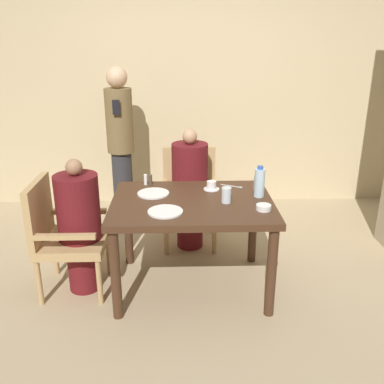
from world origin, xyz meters
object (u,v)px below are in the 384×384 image
object	(u,v)px
teacup_with_saucer	(212,186)
bowl_small	(264,207)
chair_far_side	(190,193)
glass_tall_near	(258,183)
water_bottle	(260,182)
diner_in_left_chair	(80,225)
chair_left_side	(62,232)
standing_host	(121,141)
diner_in_far_chair	(190,189)
glass_tall_mid	(226,195)
plate_main_right	(153,193)
plate_main_left	(165,212)

from	to	relation	value
teacup_with_saucer	bowl_small	bearing A→B (deg)	-52.32
teacup_with_saucer	bowl_small	distance (m)	0.54
chair_far_side	glass_tall_near	world-z (taller)	chair_far_side
teacup_with_saucer	water_bottle	size ratio (longest dim) A/B	0.52
diner_in_left_chair	chair_far_side	size ratio (longest dim) A/B	1.19
chair_left_side	standing_host	bearing A→B (deg)	77.73
diner_in_left_chair	diner_in_far_chair	bearing A→B (deg)	39.51
chair_far_side	standing_host	world-z (taller)	standing_host
diner_in_far_chair	glass_tall_mid	size ratio (longest dim) A/B	9.77
chair_left_side	standing_host	world-z (taller)	standing_host
plate_main_right	water_bottle	xyz separation A→B (m)	(0.80, -0.07, 0.11)
water_bottle	glass_tall_mid	size ratio (longest dim) A/B	2.11
glass_tall_mid	plate_main_right	bearing A→B (deg)	160.71
water_bottle	glass_tall_near	bearing A→B (deg)	82.59
standing_host	bowl_small	bearing A→B (deg)	-52.48
standing_host	bowl_small	size ratio (longest dim) A/B	15.14
diner_in_left_chair	standing_host	bearing A→B (deg)	83.51
diner_in_left_chair	bowl_small	xyz separation A→B (m)	(1.33, -0.20, 0.21)
teacup_with_saucer	glass_tall_mid	world-z (taller)	glass_tall_mid
standing_host	glass_tall_near	world-z (taller)	standing_host
bowl_small	glass_tall_mid	size ratio (longest dim) A/B	0.92
chair_far_side	plate_main_left	bearing A→B (deg)	-100.30
plate_main_right	teacup_with_saucer	distance (m)	0.46
diner_in_far_chair	bowl_small	bearing A→B (deg)	-61.10
plate_main_left	chair_left_side	bearing A→B (deg)	164.39
diner_in_far_chair	standing_host	bearing A→B (deg)	136.81
diner_in_far_chair	glass_tall_near	size ratio (longest dim) A/B	9.77
chair_left_side	plate_main_left	xyz separation A→B (m)	(0.79, -0.22, 0.25)
plate_main_right	bowl_small	size ratio (longest dim) A/B	2.32
plate_main_right	glass_tall_near	xyz separation A→B (m)	(0.82, 0.08, 0.05)
diner_in_left_chair	bowl_small	distance (m)	1.36
diner_in_far_chair	standing_host	distance (m)	0.99
plate_main_right	glass_tall_mid	world-z (taller)	glass_tall_mid
standing_host	teacup_with_saucer	xyz separation A→B (m)	(0.85, -1.11, -0.10)
bowl_small	glass_tall_mid	bearing A→B (deg)	148.47
chair_far_side	diner_in_far_chair	bearing A→B (deg)	-90.00
water_bottle	glass_tall_near	size ratio (longest dim) A/B	2.11
bowl_small	chair_left_side	bearing A→B (deg)	172.38
chair_left_side	glass_tall_near	bearing A→B (deg)	8.34
diner_in_far_chair	glass_tall_mid	bearing A→B (deg)	-71.56
diner_in_left_chair	teacup_with_saucer	bearing A→B (deg)	13.10
chair_left_side	bowl_small	bearing A→B (deg)	-7.62
plate_main_right	glass_tall_mid	size ratio (longest dim) A/B	2.15
chair_left_side	diner_in_left_chair	size ratio (longest dim) A/B	0.84
teacup_with_saucer	water_bottle	bearing A→B (deg)	-25.26
diner_in_far_chair	glass_tall_near	distance (m)	0.74
plate_main_right	water_bottle	size ratio (longest dim) A/B	1.02
water_bottle	glass_tall_near	distance (m)	0.16
chair_far_side	bowl_small	bearing A→B (deg)	-64.48
chair_far_side	water_bottle	xyz separation A→B (m)	(0.51, -0.76, 0.36)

